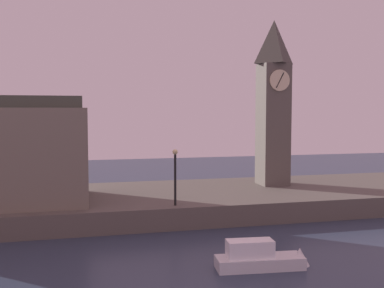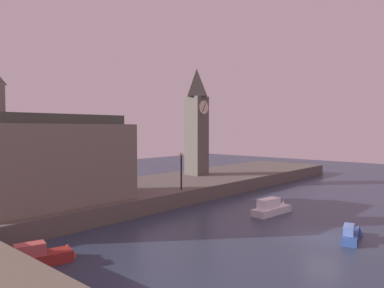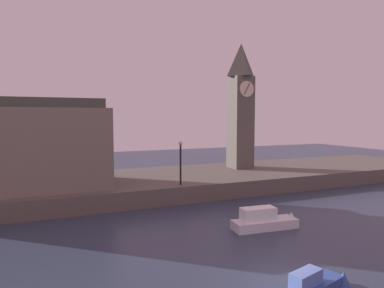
# 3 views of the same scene
# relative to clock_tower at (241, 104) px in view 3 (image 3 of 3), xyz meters

# --- Properties ---
(ground_plane) EXTENTS (120.00, 120.00, 0.00)m
(ground_plane) POSITION_rel_clock_tower_xyz_m (-11.40, -21.56, -8.77)
(ground_plane) COLOR #2D384C
(far_embankment) EXTENTS (70.00, 12.00, 1.50)m
(far_embankment) POSITION_rel_clock_tower_xyz_m (-11.40, -1.56, -8.02)
(far_embankment) COLOR #5B544C
(far_embankment) RESTS_ON ground
(clock_tower) EXTENTS (2.54, 2.58, 13.99)m
(clock_tower) POSITION_rel_clock_tower_xyz_m (0.00, 0.00, 0.00)
(clock_tower) COLOR #5B544C
(clock_tower) RESTS_ON far_embankment
(parliament_hall) EXTENTS (12.27, 6.97, 11.25)m
(parliament_hall) POSITION_rel_clock_tower_xyz_m (-22.06, -3.02, -3.60)
(parliament_hall) COLOR slate
(parliament_hall) RESTS_ON far_embankment
(streetlamp) EXTENTS (0.36, 0.36, 3.77)m
(streetlamp) POSITION_rel_clock_tower_xyz_m (-9.94, -6.56, -4.91)
(streetlamp) COLOR black
(streetlamp) RESTS_ON far_embankment
(boat_ferry_white) EXTENTS (5.06, 1.77, 1.67)m
(boat_ferry_white) POSITION_rel_clock_tower_xyz_m (-7.16, -15.36, -8.27)
(boat_ferry_white) COLOR silver
(boat_ferry_white) RESTS_ON ground
(boat_tour_blue) EXTENTS (3.90, 1.73, 1.25)m
(boat_tour_blue) POSITION_rel_clock_tower_xyz_m (-10.49, -23.23, -8.38)
(boat_tour_blue) COLOR #2D4C93
(boat_tour_blue) RESTS_ON ground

